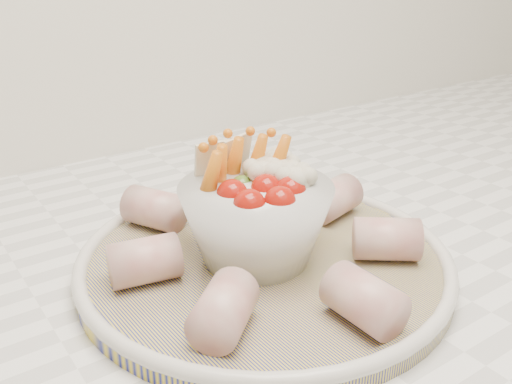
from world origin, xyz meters
TOP-DOWN VIEW (x-y plane):
  - serving_platter at (-0.16, 1.39)m, footprint 0.33×0.33m
  - veggie_bowl at (-0.17, 1.40)m, footprint 0.13×0.13m
  - cured_meat_rolls at (-0.17, 1.39)m, footprint 0.26×0.28m

SIDE VIEW (x-z plane):
  - serving_platter at x=-0.16m, z-range 0.92..0.94m
  - cured_meat_rolls at x=-0.17m, z-range 0.93..0.97m
  - veggie_bowl at x=-0.17m, z-range 0.92..1.03m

